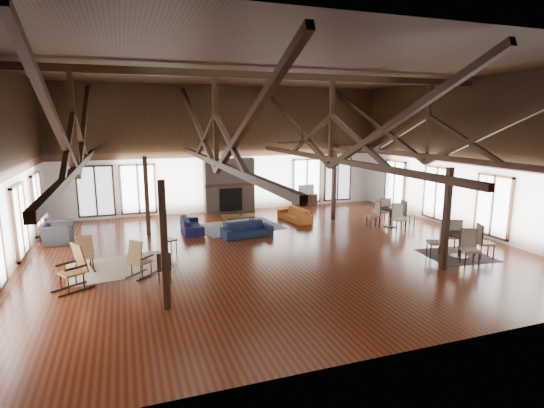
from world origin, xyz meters
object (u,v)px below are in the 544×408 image
object	(u,v)px
sofa_navy_left	(192,225)
cafe_table_far	(391,214)
armchair	(57,233)
sofa_orange	(295,215)
coffee_table	(238,217)
cafe_table_near	(460,241)
tv_console	(305,200)
sofa_navy_front	(247,230)

from	to	relation	value
sofa_navy_left	cafe_table_far	xyz separation A→B (m)	(8.00, -1.89, 0.26)
sofa_navy_left	armchair	size ratio (longest dim) A/B	1.69
armchair	sofa_navy_left	bearing A→B (deg)	-87.42
sofa_orange	armchair	xyz separation A→B (m)	(-9.46, -0.44, 0.09)
sofa_orange	coffee_table	size ratio (longest dim) A/B	1.36
coffee_table	cafe_table_near	bearing A→B (deg)	-41.03
sofa_orange	cafe_table_far	world-z (taller)	cafe_table_far
sofa_orange	tv_console	distance (m)	3.42
cafe_table_near	armchair	bearing A→B (deg)	153.98
tv_console	sofa_navy_front	bearing A→B (deg)	-133.14
sofa_navy_left	sofa_orange	world-z (taller)	sofa_navy_left
sofa_navy_left	tv_console	distance (m)	7.19
sofa_navy_front	cafe_table_far	distance (m)	6.15
coffee_table	cafe_table_near	xyz separation A→B (m)	(5.75, -6.20, 0.09)
coffee_table	tv_console	xyz separation A→B (m)	(4.44, 3.29, -0.14)
armchair	cafe_table_near	size ratio (longest dim) A/B	0.54
sofa_navy_left	cafe_table_far	size ratio (longest dim) A/B	0.91
armchair	cafe_table_far	distance (m)	12.99
coffee_table	tv_console	distance (m)	5.53
coffee_table	cafe_table_far	xyz separation A→B (m)	(6.07, -1.93, 0.08)
sofa_orange	tv_console	bearing A→B (deg)	140.28
cafe_table_near	tv_console	bearing A→B (deg)	97.84
sofa_orange	armchair	size ratio (longest dim) A/B	1.69
sofa_navy_front	sofa_navy_left	distance (m)	2.38
coffee_table	sofa_navy_left	bearing A→B (deg)	-172.61
sofa_navy_front	tv_console	world-z (taller)	tv_console
coffee_table	sofa_navy_front	bearing A→B (deg)	-86.31
sofa_navy_front	coffee_table	bearing A→B (deg)	79.95
armchair	cafe_table_near	world-z (taller)	cafe_table_near
cafe_table_far	sofa_navy_front	bearing A→B (deg)	176.09
sofa_navy_front	cafe_table_far	world-z (taller)	cafe_table_far
cafe_table_near	tv_console	world-z (taller)	cafe_table_near
sofa_navy_left	sofa_orange	bearing A→B (deg)	-83.28
sofa_orange	cafe_table_far	distance (m)	4.11
cafe_table_far	tv_console	xyz separation A→B (m)	(-1.63, 5.23, -0.23)
coffee_table	armchair	distance (m)	6.79
sofa_orange	coffee_table	bearing A→B (deg)	-90.82
sofa_navy_left	sofa_navy_front	bearing A→B (deg)	-126.58
sofa_navy_left	cafe_table_near	distance (m)	9.84
sofa_navy_front	cafe_table_near	distance (m)	7.47
cafe_table_far	armchair	bearing A→B (deg)	171.77
sofa_orange	cafe_table_near	xyz separation A→B (m)	(3.07, -6.56, 0.27)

